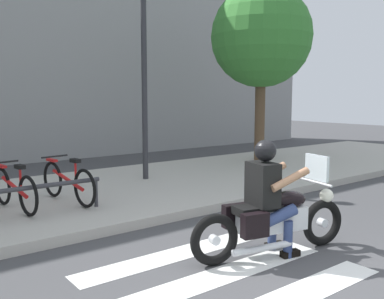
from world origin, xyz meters
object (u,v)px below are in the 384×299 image
object	(u,v)px
rider	(268,190)
bicycle_3	(68,182)
bicycle_2	(14,189)
tree_near_rack	(261,37)
motorcycle	(273,219)
street_lamp	(144,64)

from	to	relation	value
rider	bicycle_3	world-z (taller)	rider
bicycle_2	tree_near_rack	size ratio (longest dim) A/B	0.32
bicycle_3	tree_near_rack	xyz separation A→B (m)	(6.09, 1.38, 3.03)
motorcycle	bicycle_2	bearing A→B (deg)	120.80
motorcycle	bicycle_2	world-z (taller)	motorcycle
rider	street_lamp	xyz separation A→B (m)	(0.99, 4.43, 1.79)
bicycle_2	bicycle_3	bearing A→B (deg)	0.01
motorcycle	street_lamp	xyz separation A→B (m)	(0.92, 4.45, 2.15)
rider	tree_near_rack	size ratio (longest dim) A/B	0.29
street_lamp	tree_near_rack	distance (m)	4.09
street_lamp	tree_near_rack	world-z (taller)	tree_near_rack
tree_near_rack	bicycle_2	bearing A→B (deg)	-168.78
rider	tree_near_rack	distance (m)	7.43
motorcycle	rider	world-z (taller)	rider
bicycle_3	street_lamp	bearing A→B (deg)	24.72
motorcycle	tree_near_rack	size ratio (longest dim) A/B	0.44
rider	tree_near_rack	xyz separation A→B (m)	(4.96, 4.83, 2.71)
bicycle_3	street_lamp	world-z (taller)	street_lamp
bicycle_2	street_lamp	world-z (taller)	street_lamp
rider	bicycle_3	size ratio (longest dim) A/B	0.84
bicycle_2	street_lamp	xyz separation A→B (m)	(2.98, 0.98, 2.11)
motorcycle	tree_near_rack	bearing A→B (deg)	44.81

